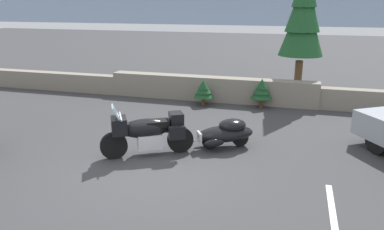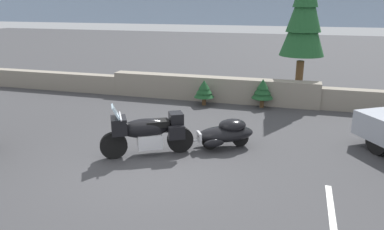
{
  "view_description": "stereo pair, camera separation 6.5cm",
  "coord_description": "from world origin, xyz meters",
  "views": [
    {
      "loc": [
        3.13,
        -7.11,
        3.64
      ],
      "look_at": [
        0.61,
        1.67,
        0.85
      ],
      "focal_mm": 34.4,
      "sensor_mm": 36.0,
      "label": 1
    },
    {
      "loc": [
        3.19,
        -7.09,
        3.64
      ],
      "look_at": [
        0.61,
        1.67,
        0.85
      ],
      "focal_mm": 34.4,
      "sensor_mm": 36.0,
      "label": 2
    }
  ],
  "objects": [
    {
      "name": "pine_sapling_near",
      "position": [
        -0.11,
        5.7,
        0.58
      ],
      "size": [
        0.75,
        0.75,
        0.94
      ],
      "color": "brown",
      "rests_on": "ground"
    },
    {
      "name": "stone_guard_wall",
      "position": [
        -0.05,
        6.41,
        0.42
      ],
      "size": [
        24.0,
        0.58,
        0.93
      ],
      "color": "gray",
      "rests_on": "ground"
    },
    {
      "name": "car_shaped_trailer",
      "position": [
        1.49,
        1.78,
        0.41
      ],
      "size": [
        2.08,
        1.43,
        0.76
      ],
      "color": "black",
      "rests_on": "ground"
    },
    {
      "name": "touring_motorcycle",
      "position": [
        -0.27,
        0.75,
        0.62
      ],
      "size": [
        2.06,
        1.43,
        1.33
      ],
      "color": "black",
      "rests_on": "ground"
    },
    {
      "name": "ground_plane",
      "position": [
        0.0,
        0.0,
        0.0
      ],
      "size": [
        80.0,
        80.0,
        0.0
      ],
      "primitive_type": "plane",
      "color": "#38383A"
    },
    {
      "name": "pine_sapling_farther",
      "position": [
        1.98,
        5.99,
        0.65
      ],
      "size": [
        0.78,
        0.78,
        1.05
      ],
      "color": "brown",
      "rests_on": "ground"
    },
    {
      "name": "pine_tree_tall",
      "position": [
        3.21,
        7.46,
        3.32
      ],
      "size": [
        1.65,
        1.65,
        5.31
      ],
      "color": "brown",
      "rests_on": "ground"
    }
  ]
}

